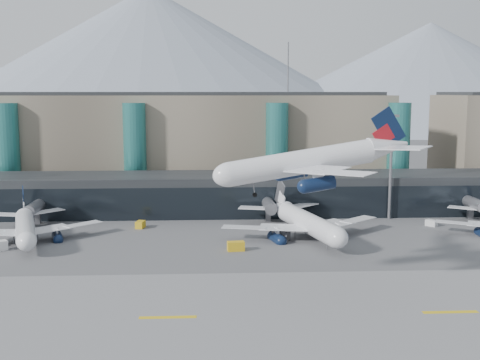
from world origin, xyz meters
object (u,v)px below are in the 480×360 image
veh_b (140,225)px  veh_g (431,223)px  lightmast_mid (391,161)px  jet_parked_mid (302,214)px  veh_h (236,246)px  jet_parked_left (25,220)px  hero_jet (321,154)px  veh_c (281,235)px

veh_b → veh_g: veh_b is taller
lightmast_mid → veh_b: lightmast_mid is taller
jet_parked_mid → veh_h: 19.82m
jet_parked_left → jet_parked_mid: jet_parked_mid is taller
veh_h → hero_jet: bearing=-67.9°
lightmast_mid → veh_c: size_ratio=7.27×
veh_b → veh_h: (21.08, -21.07, 0.12)m
veh_g → jet_parked_left: bearing=-126.0°
lightmast_mid → veh_c: lightmast_mid is taller
lightmast_mid → veh_c: 37.68m
hero_jet → veh_b: size_ratio=12.03×
veh_c → veh_g: (36.62, 11.45, -0.24)m
veh_b → veh_g: bearing=-78.8°
hero_jet → jet_parked_left: size_ratio=0.98×
jet_parked_mid → veh_b: 37.17m
veh_c → hero_jet: bearing=-53.5°
lightmast_mid → hero_jet: 57.76m
lightmast_mid → veh_c: bearing=-145.7°
hero_jet → veh_c: hero_jet is taller
lightmast_mid → hero_jet: size_ratio=0.77×
hero_jet → veh_h: (-12.33, 22.70, -20.59)m
lightmast_mid → veh_h: lightmast_mid is taller
veh_c → veh_g: 38.37m
veh_c → veh_h: (-9.93, -8.20, -0.06)m
veh_b → hero_jet: bearing=-130.2°
veh_g → veh_b: bearing=-132.2°
jet_parked_left → jet_parked_mid: 59.23m
veh_b → veh_h: bearing=-122.5°
veh_b → lightmast_mid: bearing=-70.9°
jet_parked_left → jet_parked_mid: bearing=-106.8°
lightmast_mid → veh_b: size_ratio=9.23×
jet_parked_mid → veh_c: size_ratio=10.85×
jet_parked_mid → veh_c: bearing=116.8°
veh_g → veh_c: bearing=-113.6°
veh_g → lightmast_mid: bearing=-179.0°
lightmast_mid → jet_parked_left: bearing=-169.0°
jet_parked_mid → veh_b: jet_parked_mid is taller
hero_jet → jet_parked_left: bearing=138.8°
hero_jet → veh_c: (-2.39, 30.89, -20.54)m
veh_g → veh_h: (-46.55, -19.64, 0.18)m
veh_g → veh_h: veh_h is taller
lightmast_mid → veh_b: 62.01m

